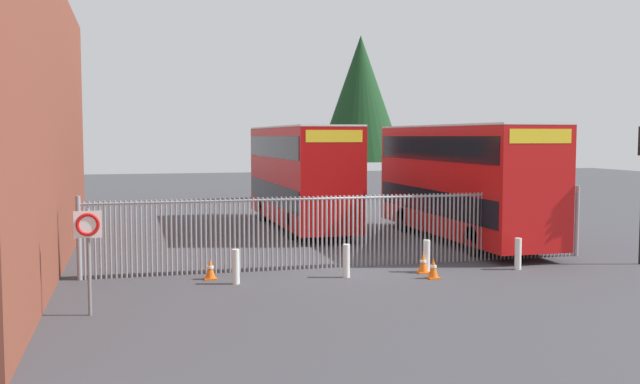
% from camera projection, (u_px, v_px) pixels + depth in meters
% --- Properties ---
extents(ground_plane, '(100.00, 100.00, 0.00)m').
position_uv_depth(ground_plane, '(295.00, 233.00, 29.76)').
color(ground_plane, '#3D3D42').
extents(palisade_fence, '(15.94, 0.14, 2.35)m').
position_uv_depth(palisade_fence, '(351.00, 229.00, 21.93)').
color(palisade_fence, gray).
rests_on(palisade_fence, ground).
extents(double_decker_bus_near_gate, '(2.54, 10.81, 4.42)m').
position_uv_depth(double_decker_bus_near_gate, '(461.00, 178.00, 27.21)').
color(double_decker_bus_near_gate, red).
rests_on(double_decker_bus_near_gate, ground).
extents(double_decker_bus_behind_fence_left, '(2.54, 10.81, 4.42)m').
position_uv_depth(double_decker_bus_behind_fence_left, '(300.00, 173.00, 31.14)').
color(double_decker_bus_behind_fence_left, '#B70C0C').
rests_on(double_decker_bus_behind_fence_left, ground).
extents(bollard_near_left, '(0.20, 0.20, 0.95)m').
position_uv_depth(bollard_near_left, '(236.00, 267.00, 19.42)').
color(bollard_near_left, silver).
rests_on(bollard_near_left, ground).
extents(bollard_center_front, '(0.20, 0.20, 0.95)m').
position_uv_depth(bollard_center_front, '(346.00, 261.00, 20.33)').
color(bollard_center_front, silver).
rests_on(bollard_center_front, ground).
extents(bollard_near_right, '(0.20, 0.20, 0.95)m').
position_uv_depth(bollard_near_right, '(427.00, 256.00, 21.17)').
color(bollard_near_right, silver).
rests_on(bollard_near_right, ground).
extents(bollard_far_right, '(0.20, 0.20, 0.95)m').
position_uv_depth(bollard_far_right, '(518.00, 254.00, 21.55)').
color(bollard_far_right, silver).
rests_on(bollard_far_right, ground).
extents(traffic_cone_by_gate, '(0.34, 0.34, 0.59)m').
position_uv_depth(traffic_cone_by_gate, '(433.00, 268.00, 20.19)').
color(traffic_cone_by_gate, orange).
rests_on(traffic_cone_by_gate, ground).
extents(traffic_cone_mid_forecourt, '(0.34, 0.34, 0.59)m').
position_uv_depth(traffic_cone_mid_forecourt, '(210.00, 269.00, 20.08)').
color(traffic_cone_mid_forecourt, orange).
rests_on(traffic_cone_mid_forecourt, ground).
extents(traffic_cone_near_kerb, '(0.34, 0.34, 0.59)m').
position_uv_depth(traffic_cone_near_kerb, '(423.00, 263.00, 21.01)').
color(traffic_cone_near_kerb, orange).
rests_on(traffic_cone_near_kerb, ground).
extents(speed_limit_sign_post, '(0.60, 0.14, 2.40)m').
position_uv_depth(speed_limit_sign_post, '(88.00, 237.00, 15.89)').
color(speed_limit_sign_post, slate).
rests_on(speed_limit_sign_post, ground).
extents(tree_tall_back, '(5.52, 5.52, 10.32)m').
position_uv_depth(tree_tall_back, '(361.00, 99.00, 45.34)').
color(tree_tall_back, '#4C3823').
rests_on(tree_tall_back, ground).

